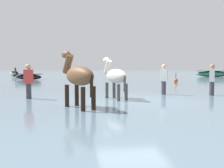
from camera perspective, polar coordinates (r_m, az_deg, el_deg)
name	(u,v)px	position (r m, az deg, el deg)	size (l,w,h in m)	color
ground_plane	(132,108)	(9.69, 4.46, -5.32)	(120.00, 120.00, 0.00)	gray
water_surface	(104,84)	(19.50, -1.71, -0.09)	(90.00, 90.00, 0.29)	slate
horse_lead_bay	(78,77)	(7.98, -7.36, 1.42)	(1.20, 1.82, 2.06)	brown
horse_trailing_pinto	(115,77)	(10.01, 0.71, 1.49)	(0.90, 1.74, 1.91)	beige
boat_far_inshore	(29,77)	(24.07, -17.66, 1.52)	(2.56, 1.65, 1.00)	black
boat_mid_channel	(14,73)	(34.17, -20.45, 2.22)	(1.88, 3.24, 1.06)	#B2AD9E
boat_mid_outer	(213,74)	(30.61, 21.12, 2.09)	(3.77, 2.40, 1.15)	#337556
person_wading_close	(164,81)	(11.79, 11.18, 0.55)	(0.38, 0.34, 1.63)	#383842
person_onlooker_left	(212,82)	(11.99, 20.89, 0.41)	(0.34, 0.38, 1.63)	#383842
person_spectator_far	(29,84)	(10.61, -17.69, 0.04)	(0.38, 0.34, 1.63)	#383842
channel_buoy	(176,80)	(19.84, 13.70, 0.77)	(0.31, 0.31, 0.72)	#E54C1E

